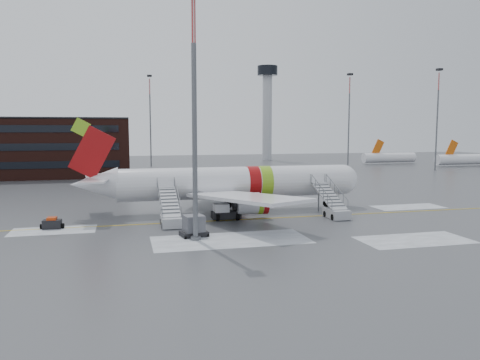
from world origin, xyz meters
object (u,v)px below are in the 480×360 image
object	(u,v)px
airstair_aft	(170,215)
pushback_tug	(224,212)
baggage_tractor	(52,224)
airstair_fwd	(334,208)
uld_container	(194,227)
light_mast_near	(194,112)
airliner	(228,183)

from	to	relation	value
airstair_aft	pushback_tug	size ratio (longest dim) A/B	2.46
pushback_tug	baggage_tractor	world-z (taller)	pushback_tug
airstair_aft	airstair_fwd	bearing A→B (deg)	0.00
pushback_tug	uld_container	xyz separation A→B (m)	(-4.45, -7.34, 0.14)
airstair_aft	light_mast_near	bearing A→B (deg)	-77.66
airstair_fwd	light_mast_near	bearing A→B (deg)	-156.95
airliner	pushback_tug	size ratio (longest dim) A/B	11.21
airstair_aft	baggage_tractor	distance (m)	11.68
airstair_aft	baggage_tractor	xyz separation A→B (m)	(-11.63, 1.00, -0.57)
pushback_tug	uld_container	world-z (taller)	uld_container
pushback_tug	baggage_tractor	xyz separation A→B (m)	(-17.69, -0.63, -0.29)
airliner	airstair_fwd	world-z (taller)	airliner
airliner	light_mast_near	size ratio (longest dim) A/B	1.61
pushback_tug	light_mast_near	world-z (taller)	light_mast_near
airstair_fwd	uld_container	world-z (taller)	airstair_fwd
airstair_aft	pushback_tug	xyz separation A→B (m)	(6.07, 1.63, -0.28)
airstair_fwd	uld_container	size ratio (longest dim) A/B	2.87
airstair_aft	light_mast_near	world-z (taller)	light_mast_near
airliner	airstair_aft	xyz separation A→B (m)	(-7.63, -6.54, -2.35)
airstair_fwd	airstair_aft	bearing A→B (deg)	180.00
airliner	pushback_tug	distance (m)	5.78
uld_container	light_mast_near	size ratio (longest dim) A/B	0.12
airstair_fwd	airstair_aft	distance (m)	18.36
uld_container	light_mast_near	xyz separation A→B (m)	(-0.05, -1.44, 10.47)
airliner	baggage_tractor	world-z (taller)	airliner
light_mast_near	baggage_tractor	bearing A→B (deg)	148.30
pushback_tug	baggage_tractor	distance (m)	17.71
uld_container	baggage_tractor	distance (m)	14.85
airstair_fwd	pushback_tug	size ratio (longest dim) A/B	2.46
airliner	uld_container	world-z (taller)	airliner
airliner	airstair_aft	bearing A→B (deg)	-139.40
airliner	baggage_tractor	xyz separation A→B (m)	(-19.25, -5.54, -2.92)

